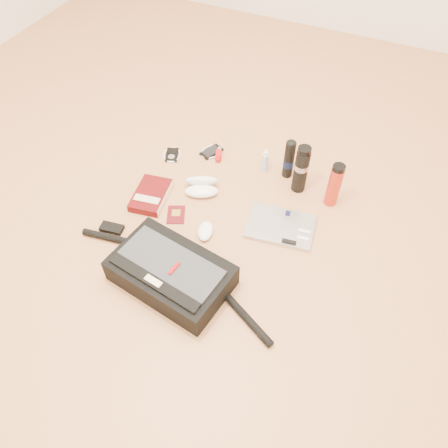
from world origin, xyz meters
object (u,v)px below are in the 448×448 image
(messenger_bag, at_px, (170,273))
(laptop, at_px, (281,227))
(thermos_red, at_px, (334,185))
(thermos_black, at_px, (301,169))
(book, at_px, (151,195))

(messenger_bag, relative_size, laptop, 2.95)
(laptop, bearing_deg, thermos_red, 48.93)
(messenger_bag, xyz_separation_m, laptop, (0.30, 0.43, -0.05))
(thermos_black, distance_m, thermos_red, 0.17)
(thermos_black, bearing_deg, book, -150.37)
(thermos_black, bearing_deg, messenger_bag, -113.05)
(thermos_black, relative_size, thermos_red, 1.10)
(laptop, bearing_deg, thermos_black, 83.58)
(laptop, height_order, book, book)
(thermos_red, bearing_deg, thermos_black, 171.74)
(thermos_red, bearing_deg, messenger_bag, -124.29)
(thermos_black, height_order, thermos_red, thermos_black)
(laptop, height_order, thermos_red, thermos_red)
(laptop, distance_m, book, 0.61)
(book, distance_m, thermos_black, 0.70)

